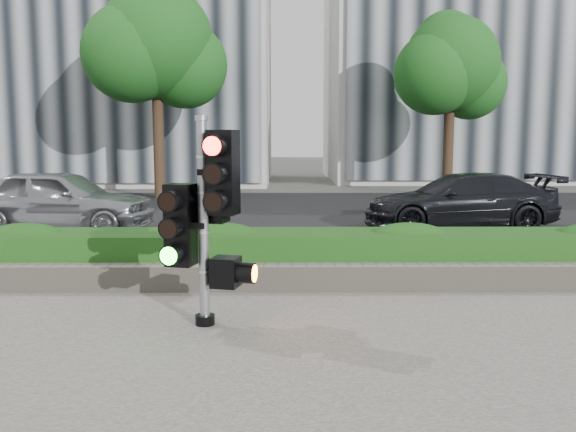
{
  "coord_description": "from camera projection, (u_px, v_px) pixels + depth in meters",
  "views": [
    {
      "loc": [
        -0.29,
        -6.06,
        2.05
      ],
      "look_at": [
        -0.25,
        0.6,
        1.19
      ],
      "focal_mm": 38.0,
      "sensor_mm": 36.0,
      "label": 1
    }
  ],
  "objects": [
    {
      "name": "car_silver",
      "position": [
        60.0,
        200.0,
        13.27
      ],
      "size": [
        4.17,
        2.03,
        1.37
      ],
      "primitive_type": "imported",
      "rotation": [
        0.0,
        0.0,
        1.47
      ],
      "color": "#9FA0A5",
      "rests_on": "road"
    },
    {
      "name": "traffic_signal",
      "position": [
        207.0,
        211.0,
        6.5
      ],
      "size": [
        0.82,
        0.66,
        2.25
      ],
      "rotation": [
        0.0,
        0.0,
        -0.25
      ],
      "color": "black",
      "rests_on": "sidewalk"
    },
    {
      "name": "building_left",
      "position": [
        96.0,
        19.0,
        28.08
      ],
      "size": [
        16.0,
        9.0,
        15.0
      ],
      "primitive_type": "cube",
      "color": "#B7B7B2",
      "rests_on": "ground"
    },
    {
      "name": "tree_right",
      "position": [
        450.0,
        67.0,
        21.17
      ],
      "size": [
        4.1,
        3.58,
        6.53
      ],
      "color": "black",
      "rests_on": "ground"
    },
    {
      "name": "curb",
      "position": [
        303.0,
        268.0,
        9.39
      ],
      "size": [
        60.0,
        0.25,
        0.12
      ],
      "primitive_type": "cube",
      "color": "gray",
      "rests_on": "ground"
    },
    {
      "name": "tree_left",
      "position": [
        156.0,
        46.0,
        20.05
      ],
      "size": [
        4.61,
        4.03,
        7.34
      ],
      "color": "black",
      "rests_on": "ground"
    },
    {
      "name": "stone_wall",
      "position": [
        306.0,
        277.0,
        8.14
      ],
      "size": [
        12.0,
        0.32,
        0.34
      ],
      "primitive_type": "cube",
      "color": "gray",
      "rests_on": "sidewalk"
    },
    {
      "name": "ground",
      "position": [
        313.0,
        338.0,
        6.28
      ],
      "size": [
        120.0,
        120.0,
        0.0
      ],
      "primitive_type": "plane",
      "color": "#51514C",
      "rests_on": "ground"
    },
    {
      "name": "car_dark",
      "position": [
        460.0,
        201.0,
        13.7
      ],
      "size": [
        4.43,
        2.14,
        1.24
      ],
      "primitive_type": "imported",
      "rotation": [
        0.0,
        0.0,
        -1.48
      ],
      "color": "black",
      "rests_on": "road"
    },
    {
      "name": "hedge",
      "position": [
        305.0,
        255.0,
        8.76
      ],
      "size": [
        12.0,
        1.0,
        0.68
      ],
      "primitive_type": "cube",
      "color": "#307D26",
      "rests_on": "sidewalk"
    },
    {
      "name": "road",
      "position": [
        295.0,
        215.0,
        16.19
      ],
      "size": [
        60.0,
        13.0,
        0.02
      ],
      "primitive_type": "cube",
      "color": "black",
      "rests_on": "ground"
    },
    {
      "name": "building_right",
      "position": [
        510.0,
        58.0,
        30.38
      ],
      "size": [
        18.0,
        10.0,
        12.0
      ],
      "primitive_type": "cube",
      "color": "#B7B7B2",
      "rests_on": "ground"
    }
  ]
}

